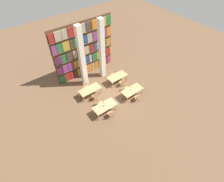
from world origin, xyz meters
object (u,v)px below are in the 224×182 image
(pillar_left, at_px, (82,58))
(reading_table_2, at_px, (90,90))
(chair_2, at_px, (138,97))
(reading_table_3, at_px, (117,77))
(chair_4, at_px, (95,96))
(chair_7, at_px, (112,74))
(reading_table_1, at_px, (132,91))
(chair_1, at_px, (100,102))
(chair_5, at_px, (86,87))
(desk_lamp_0, at_px, (104,103))
(reading_table_0, at_px, (105,107))
(desk_lamp_1, at_px, (131,88))
(chair_6, at_px, (122,82))
(pillar_center, at_px, (102,50))
(chair_3, at_px, (126,87))
(chair_0, at_px, (111,114))

(pillar_left, height_order, reading_table_2, pillar_left)
(reading_table_2, bearing_deg, chair_2, -46.27)
(reading_table_2, distance_m, reading_table_3, 3.13)
(chair_4, bearing_deg, reading_table_3, 12.97)
(chair_2, relative_size, chair_7, 1.00)
(reading_table_1, bearing_deg, chair_1, 166.48)
(chair_5, bearing_deg, desk_lamp_0, 87.69)
(reading_table_0, xyz_separation_m, desk_lamp_1, (2.92, 0.06, 0.40))
(pillar_left, bearing_deg, reading_table_3, -32.87)
(chair_6, bearing_deg, pillar_left, 136.85)
(pillar_left, height_order, pillar_center, same)
(desk_lamp_1, height_order, reading_table_3, desk_lamp_1)
(reading_table_1, xyz_separation_m, desk_lamp_1, (-0.14, 0.03, 0.40))
(reading_table_1, relative_size, reading_table_2, 1.00)
(reading_table_3, bearing_deg, pillar_left, 147.13)
(chair_3, distance_m, chair_4, 3.08)
(reading_table_1, distance_m, chair_2, 0.79)
(reading_table_0, xyz_separation_m, chair_7, (3.15, 3.12, -0.20))
(pillar_left, distance_m, chair_0, 5.47)
(reading_table_2, bearing_deg, chair_6, -14.64)
(chair_3, bearing_deg, chair_7, -92.90)
(desk_lamp_1, bearing_deg, desk_lamp_0, -179.67)
(reading_table_2, bearing_deg, reading_table_3, -0.94)
(pillar_center, relative_size, desk_lamp_1, 12.71)
(pillar_left, distance_m, chair_7, 3.78)
(chair_7, bearing_deg, pillar_center, -60.43)
(chair_5, xyz_separation_m, reading_table_3, (3.09, -0.81, 0.20))
(chair_7, bearing_deg, desk_lamp_1, 85.62)
(chair_3, bearing_deg, desk_lamp_1, 81.00)
(desk_lamp_0, xyz_separation_m, chair_5, (0.13, 3.12, -0.61))
(chair_1, distance_m, reading_table_2, 1.66)
(pillar_center, xyz_separation_m, chair_5, (-2.54, -0.90, -2.53))
(reading_table_1, distance_m, desk_lamp_1, 0.42)
(pillar_center, relative_size, chair_0, 6.85)
(chair_5, bearing_deg, reading_table_3, 165.24)
(chair_1, relative_size, reading_table_3, 0.44)
(chair_5, xyz_separation_m, chair_7, (3.08, -0.05, 0.00))
(reading_table_2, xyz_separation_m, chair_4, (0.04, -0.76, -0.20))
(chair_0, relative_size, chair_7, 1.00)
(pillar_center, distance_m, chair_3, 4.15)
(chair_1, bearing_deg, chair_0, 90.00)
(reading_table_2, relative_size, chair_6, 2.25)
(pillar_center, xyz_separation_m, chair_1, (-2.56, -3.31, -2.53))
(pillar_center, height_order, chair_4, pillar_center)
(reading_table_3, bearing_deg, chair_0, -134.95)
(desk_lamp_1, relative_size, reading_table_2, 0.24)
(reading_table_2, relative_size, chair_4, 2.25)
(pillar_center, relative_size, reading_table_0, 3.04)
(chair_1, bearing_deg, chair_4, -91.80)
(chair_5, distance_m, chair_7, 3.08)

